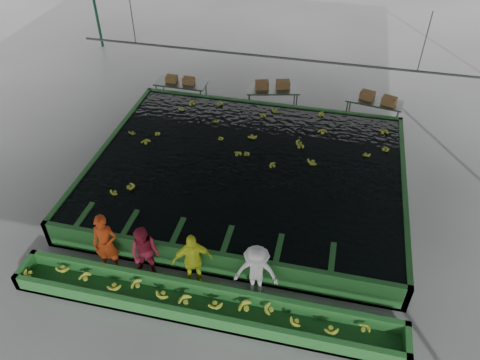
% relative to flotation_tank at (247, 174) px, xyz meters
% --- Properties ---
extents(ground, '(80.00, 80.00, 0.00)m').
position_rel_flotation_tank_xyz_m(ground, '(0.00, -1.50, -0.45)').
color(ground, slate).
rests_on(ground, ground).
extents(shed_roof, '(20.00, 22.00, 0.04)m').
position_rel_flotation_tank_xyz_m(shed_roof, '(0.00, -1.50, 4.55)').
color(shed_roof, slate).
rests_on(shed_roof, shed_posts).
extents(shed_posts, '(20.00, 22.00, 5.00)m').
position_rel_flotation_tank_xyz_m(shed_posts, '(0.00, -1.50, 2.05)').
color(shed_posts, '#164A2E').
rests_on(shed_posts, ground).
extents(flotation_tank, '(10.00, 8.00, 0.90)m').
position_rel_flotation_tank_xyz_m(flotation_tank, '(0.00, 0.00, 0.00)').
color(flotation_tank, '#236127').
rests_on(flotation_tank, ground).
extents(tank_water, '(9.70, 7.70, 0.00)m').
position_rel_flotation_tank_xyz_m(tank_water, '(0.00, -0.00, 0.40)').
color(tank_water, black).
rests_on(tank_water, flotation_tank).
extents(sorting_trough, '(10.00, 1.00, 0.50)m').
position_rel_flotation_tank_xyz_m(sorting_trough, '(0.00, -5.10, -0.20)').
color(sorting_trough, '#236127').
rests_on(sorting_trough, ground).
extents(cableway_rail, '(0.08, 0.08, 14.00)m').
position_rel_flotation_tank_xyz_m(cableway_rail, '(0.00, 3.50, 2.55)').
color(cableway_rail, '#59605B').
rests_on(cableway_rail, shed_roof).
extents(rail_hanger_left, '(0.04, 0.04, 2.00)m').
position_rel_flotation_tank_xyz_m(rail_hanger_left, '(-5.00, 3.50, 3.55)').
color(rail_hanger_left, '#59605B').
rests_on(rail_hanger_left, shed_roof).
extents(rail_hanger_right, '(0.04, 0.04, 2.00)m').
position_rel_flotation_tank_xyz_m(rail_hanger_right, '(5.00, 3.50, 3.55)').
color(rail_hanger_right, '#59605B').
rests_on(rail_hanger_right, shed_roof).
extents(worker_a, '(0.74, 0.54, 1.86)m').
position_rel_flotation_tank_xyz_m(worker_a, '(-2.88, -4.30, 0.48)').
color(worker_a, '#C23911').
rests_on(worker_a, ground).
extents(worker_b, '(0.82, 0.64, 1.68)m').
position_rel_flotation_tank_xyz_m(worker_b, '(-1.78, -4.30, 0.39)').
color(worker_b, '#A41F38').
rests_on(worker_b, ground).
extents(worker_c, '(1.13, 0.83, 1.77)m').
position_rel_flotation_tank_xyz_m(worker_c, '(-0.49, -4.30, 0.44)').
color(worker_c, '#EFFF2A').
rests_on(worker_c, ground).
extents(worker_d, '(1.18, 0.75, 1.73)m').
position_rel_flotation_tank_xyz_m(worker_d, '(1.18, -4.30, 0.42)').
color(worker_d, white).
rests_on(worker_d, ground).
extents(packing_table_left, '(2.13, 0.88, 0.96)m').
position_rel_flotation_tank_xyz_m(packing_table_left, '(-3.81, 4.62, 0.03)').
color(packing_table_left, '#59605B').
rests_on(packing_table_left, ground).
extents(packing_table_mid, '(2.24, 1.31, 0.96)m').
position_rel_flotation_tank_xyz_m(packing_table_mid, '(-0.03, 4.95, 0.03)').
color(packing_table_mid, '#59605B').
rests_on(packing_table_mid, ground).
extents(packing_table_right, '(2.23, 1.18, 0.96)m').
position_rel_flotation_tank_xyz_m(packing_table_right, '(3.97, 4.93, 0.03)').
color(packing_table_right, '#59605B').
rests_on(packing_table_right, ground).
extents(box_stack_left, '(1.19, 0.33, 0.26)m').
position_rel_flotation_tank_xyz_m(box_stack_left, '(-3.82, 4.62, 0.51)').
color(box_stack_left, brown).
rests_on(box_stack_left, packing_table_left).
extents(box_stack_mid, '(1.44, 0.76, 0.30)m').
position_rel_flotation_tank_xyz_m(box_stack_mid, '(-0.07, 5.04, 0.51)').
color(box_stack_mid, brown).
rests_on(box_stack_mid, packing_table_mid).
extents(box_stack_right, '(1.43, 0.78, 0.30)m').
position_rel_flotation_tank_xyz_m(box_stack_right, '(4.08, 4.89, 0.51)').
color(box_stack_right, brown).
rests_on(box_stack_right, packing_table_right).
extents(floating_bananas, '(8.31, 5.67, 0.11)m').
position_rel_flotation_tank_xyz_m(floating_bananas, '(0.00, 0.80, 0.40)').
color(floating_bananas, '#98A827').
rests_on(floating_bananas, tank_water).
extents(trough_bananas, '(9.65, 0.64, 0.13)m').
position_rel_flotation_tank_xyz_m(trough_bananas, '(0.00, -5.10, -0.05)').
color(trough_bananas, '#98A827').
rests_on(trough_bananas, sorting_trough).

